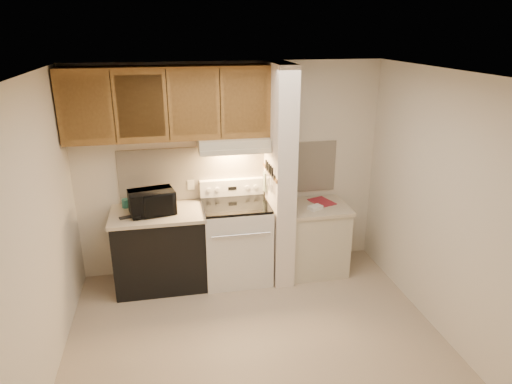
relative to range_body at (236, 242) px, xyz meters
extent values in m
plane|color=tan|center=(0.00, -1.16, -0.46)|extent=(3.60, 3.60, 0.00)
plane|color=white|center=(0.00, -1.16, 2.04)|extent=(3.60, 3.60, 0.00)
cube|color=beige|center=(0.00, 0.34, 0.79)|extent=(3.60, 2.50, 0.02)
cube|color=beige|center=(-1.80, -1.16, 0.79)|extent=(0.02, 3.00, 2.50)
cube|color=beige|center=(1.80, -1.16, 0.79)|extent=(0.02, 3.00, 2.50)
cube|color=#FCEACE|center=(0.00, 0.33, 0.78)|extent=(2.60, 0.02, 0.63)
cube|color=silver|center=(0.00, 0.00, 0.00)|extent=(0.76, 0.65, 0.92)
cube|color=black|center=(0.00, -0.32, 0.04)|extent=(0.50, 0.01, 0.30)
cylinder|color=silver|center=(0.00, -0.35, 0.26)|extent=(0.65, 0.02, 0.02)
cube|color=black|center=(0.00, 0.00, 0.48)|extent=(0.74, 0.64, 0.03)
cube|color=silver|center=(0.00, 0.28, 0.59)|extent=(0.76, 0.08, 0.20)
cube|color=black|center=(0.00, 0.24, 0.59)|extent=(0.10, 0.01, 0.04)
cylinder|color=silver|center=(-0.28, 0.24, 0.59)|extent=(0.05, 0.02, 0.05)
cylinder|color=silver|center=(-0.18, 0.24, 0.59)|extent=(0.05, 0.02, 0.05)
cylinder|color=silver|center=(0.18, 0.24, 0.59)|extent=(0.05, 0.02, 0.05)
cylinder|color=silver|center=(0.28, 0.24, 0.59)|extent=(0.05, 0.02, 0.05)
cube|color=black|center=(-0.88, 0.01, -0.03)|extent=(1.00, 0.63, 0.87)
cube|color=#C6B699|center=(-0.88, 0.01, 0.43)|extent=(1.04, 0.67, 0.04)
cube|color=black|center=(-1.18, -0.08, 0.46)|extent=(0.21, 0.12, 0.01)
cylinder|color=#276A61|center=(-1.23, 0.23, 0.50)|extent=(0.10, 0.10, 0.10)
cube|color=beige|center=(-0.48, 0.32, 0.64)|extent=(0.08, 0.01, 0.12)
imported|color=black|center=(-0.93, -0.01, 0.58)|extent=(0.54, 0.42, 0.26)
cube|color=silver|center=(0.51, -0.01, 0.79)|extent=(0.22, 0.70, 2.50)
cube|color=brown|center=(0.39, -0.01, 0.84)|extent=(0.01, 0.70, 0.04)
cube|color=black|center=(0.39, -0.06, 0.86)|extent=(0.02, 0.42, 0.04)
cube|color=silver|center=(0.38, -0.22, 0.76)|extent=(0.01, 0.03, 0.16)
cylinder|color=black|center=(0.38, -0.21, 0.91)|extent=(0.02, 0.02, 0.10)
cube|color=silver|center=(0.38, -0.15, 0.75)|extent=(0.01, 0.04, 0.18)
cylinder|color=black|center=(0.38, -0.13, 0.91)|extent=(0.02, 0.02, 0.10)
cube|color=silver|center=(0.38, -0.06, 0.74)|extent=(0.01, 0.04, 0.20)
cylinder|color=black|center=(0.38, -0.07, 0.91)|extent=(0.02, 0.02, 0.10)
cube|color=silver|center=(0.38, 0.02, 0.76)|extent=(0.01, 0.04, 0.16)
cylinder|color=black|center=(0.38, 0.02, 0.91)|extent=(0.02, 0.02, 0.10)
cube|color=silver|center=(0.38, 0.09, 0.75)|extent=(0.01, 0.04, 0.18)
cylinder|color=black|center=(0.38, 0.10, 0.91)|extent=(0.02, 0.02, 0.10)
cube|color=gray|center=(0.38, 0.17, 0.67)|extent=(0.03, 0.10, 0.23)
cube|color=beige|center=(0.97, -0.01, -0.06)|extent=(0.70, 0.60, 0.81)
cube|color=#C6B699|center=(0.97, -0.01, 0.37)|extent=(0.74, 0.64, 0.04)
cube|color=maroon|center=(1.07, 0.09, 0.40)|extent=(0.31, 0.36, 0.01)
cube|color=white|center=(0.92, -0.11, 0.41)|extent=(0.19, 0.16, 0.04)
cube|color=beige|center=(0.00, 0.12, 1.17)|extent=(0.78, 0.44, 0.15)
cube|color=beige|center=(0.00, -0.08, 1.12)|extent=(0.78, 0.04, 0.06)
cube|color=brown|center=(-0.69, 0.17, 1.62)|extent=(2.18, 0.33, 0.77)
cube|color=brown|center=(-1.51, 0.01, 1.62)|extent=(0.46, 0.01, 0.63)
cube|color=black|center=(-1.23, 0.01, 1.62)|extent=(0.01, 0.01, 0.73)
cube|color=brown|center=(-0.96, 0.01, 1.62)|extent=(0.46, 0.01, 0.63)
cube|color=black|center=(-0.69, 0.01, 1.62)|extent=(0.01, 0.01, 0.73)
cube|color=brown|center=(-0.42, 0.01, 1.62)|extent=(0.46, 0.01, 0.63)
cube|color=black|center=(-0.14, 0.01, 1.62)|extent=(0.01, 0.01, 0.73)
cube|color=brown|center=(0.13, 0.01, 1.62)|extent=(0.46, 0.01, 0.63)
camera|label=1|loc=(-0.72, -4.80, 2.39)|focal=32.00mm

